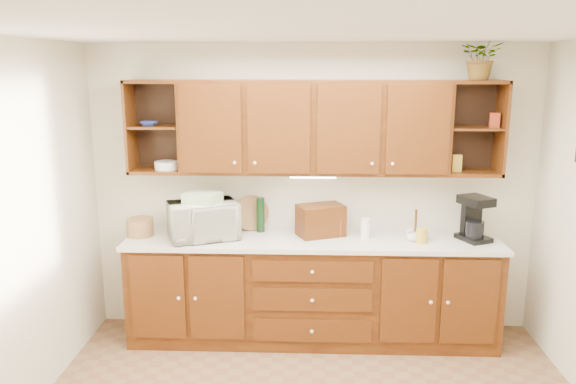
# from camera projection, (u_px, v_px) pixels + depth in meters

# --- Properties ---
(ceiling) EXTENTS (4.00, 4.00, 0.00)m
(ceiling) POSITION_uv_depth(u_px,v_px,m) (316.00, 30.00, 3.11)
(ceiling) COLOR white
(ceiling) RESTS_ON back_wall
(back_wall) EXTENTS (4.00, 0.00, 4.00)m
(back_wall) POSITION_uv_depth(u_px,v_px,m) (313.00, 190.00, 5.10)
(back_wall) COLOR beige
(back_wall) RESTS_ON floor
(base_cabinets) EXTENTS (3.20, 0.60, 0.90)m
(base_cabinets) POSITION_uv_depth(u_px,v_px,m) (312.00, 291.00, 4.99)
(base_cabinets) COLOR #3B1706
(base_cabinets) RESTS_ON floor
(countertop) EXTENTS (3.24, 0.64, 0.04)m
(countertop) POSITION_uv_depth(u_px,v_px,m) (312.00, 241.00, 4.88)
(countertop) COLOR silver
(countertop) RESTS_ON base_cabinets
(upper_cabinets) EXTENTS (3.20, 0.33, 0.80)m
(upper_cabinets) POSITION_uv_depth(u_px,v_px,m) (315.00, 127.00, 4.81)
(upper_cabinets) COLOR #3B1706
(upper_cabinets) RESTS_ON back_wall
(undercabinet_light) EXTENTS (0.40, 0.05, 0.02)m
(undercabinet_light) POSITION_uv_depth(u_px,v_px,m) (313.00, 177.00, 4.85)
(undercabinet_light) COLOR white
(undercabinet_light) RESTS_ON upper_cabinets
(wicker_basket) EXTENTS (0.27, 0.27, 0.15)m
(wicker_basket) POSITION_uv_depth(u_px,v_px,m) (140.00, 227.00, 4.94)
(wicker_basket) COLOR #92633C
(wicker_basket) RESTS_ON countertop
(microwave) EXTENTS (0.68, 0.58, 0.32)m
(microwave) POSITION_uv_depth(u_px,v_px,m) (203.00, 220.00, 4.85)
(microwave) COLOR beige
(microwave) RESTS_ON countertop
(towel_stack) EXTENTS (0.34, 0.29, 0.09)m
(towel_stack) POSITION_uv_depth(u_px,v_px,m) (202.00, 198.00, 4.81)
(towel_stack) COLOR #E7E36D
(towel_stack) RESTS_ON microwave
(wine_bottle) EXTENTS (0.08, 0.08, 0.31)m
(wine_bottle) POSITION_uv_depth(u_px,v_px,m) (261.00, 215.00, 5.04)
(wine_bottle) COLOR black
(wine_bottle) RESTS_ON countertop
(woven_tray) EXTENTS (0.33, 0.18, 0.32)m
(woven_tray) POSITION_uv_depth(u_px,v_px,m) (251.00, 229.00, 5.13)
(woven_tray) COLOR #92633C
(woven_tray) RESTS_ON countertop
(bread_box) EXTENTS (0.46, 0.38, 0.27)m
(bread_box) POSITION_uv_depth(u_px,v_px,m) (321.00, 220.00, 4.94)
(bread_box) COLOR #3B1706
(bread_box) RESTS_ON countertop
(mug_tree) EXTENTS (0.21, 0.22, 0.26)m
(mug_tree) POSITION_uv_depth(u_px,v_px,m) (415.00, 235.00, 4.85)
(mug_tree) COLOR #3B1706
(mug_tree) RESTS_ON countertop
(canister_red) EXTENTS (0.13, 0.13, 0.16)m
(canister_red) POSITION_uv_depth(u_px,v_px,m) (338.00, 227.00, 4.93)
(canister_red) COLOR maroon
(canister_red) RESTS_ON countertop
(canister_white) EXTENTS (0.10, 0.10, 0.18)m
(canister_white) POSITION_uv_depth(u_px,v_px,m) (365.00, 228.00, 4.87)
(canister_white) COLOR white
(canister_white) RESTS_ON countertop
(canister_yellow) EXTENTS (0.12, 0.12, 0.12)m
(canister_yellow) POSITION_uv_depth(u_px,v_px,m) (421.00, 236.00, 4.75)
(canister_yellow) COLOR gold
(canister_yellow) RESTS_ON countertop
(coffee_maker) EXTENTS (0.30, 0.33, 0.39)m
(coffee_maker) POSITION_uv_depth(u_px,v_px,m) (474.00, 219.00, 4.81)
(coffee_maker) COLOR black
(coffee_maker) RESTS_ON countertop
(bowl_stack) EXTENTS (0.15, 0.15, 0.04)m
(bowl_stack) POSITION_uv_depth(u_px,v_px,m) (149.00, 124.00, 4.84)
(bowl_stack) COLOR navy
(bowl_stack) RESTS_ON upper_cabinets
(plate_stack) EXTENTS (0.27, 0.27, 0.07)m
(plate_stack) POSITION_uv_depth(u_px,v_px,m) (167.00, 165.00, 4.91)
(plate_stack) COLOR white
(plate_stack) RESTS_ON upper_cabinets
(pantry_box_yellow) EXTENTS (0.09, 0.07, 0.14)m
(pantry_box_yellow) POSITION_uv_depth(u_px,v_px,m) (456.00, 163.00, 4.81)
(pantry_box_yellow) COLOR gold
(pantry_box_yellow) RESTS_ON upper_cabinets
(pantry_box_red) EXTENTS (0.09, 0.09, 0.12)m
(pantry_box_red) POSITION_uv_depth(u_px,v_px,m) (494.00, 120.00, 4.71)
(pantry_box_red) COLOR maroon
(pantry_box_red) RESTS_ON upper_cabinets
(potted_plant) EXTENTS (0.40, 0.38, 0.37)m
(potted_plant) POSITION_uv_depth(u_px,v_px,m) (482.00, 57.00, 4.58)
(potted_plant) COLOR #999999
(potted_plant) RESTS_ON upper_cabinets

